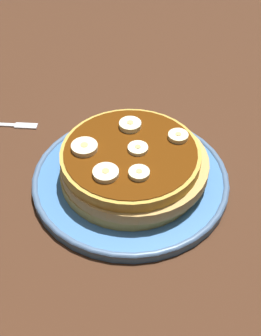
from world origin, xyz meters
TOP-DOWN VIEW (x-y plane):
  - ground_plane at (0.00, 0.00)cm, footprint 140.00×140.00cm
  - plate at (0.00, 0.00)cm, footprint 26.65×26.65cm
  - pancake_stack at (-0.23, -0.05)cm, footprint 19.74×19.60cm
  - banana_slice_0 at (-0.98, -0.19)cm, footprint 2.65×2.65cm
  - banana_slice_1 at (-6.72, -1.04)cm, footprint 2.69×2.69cm
  - banana_slice_2 at (-1.08, -4.76)cm, footprint 3.02×3.02cm
  - banana_slice_3 at (5.69, -1.69)cm, footprint 3.44×3.44cm
  - banana_slice_4 at (-0.40, 4.51)cm, footprint 2.62×2.62cm
  - banana_slice_5 at (3.95, 3.58)cm, footprint 3.23×3.23cm
  - fork at (16.71, -17.00)cm, footprint 12.69×4.87cm

SIDE VIEW (x-z plane):
  - ground_plane at x=0.00cm, z-range -3.00..0.00cm
  - fork at x=16.71cm, z-range 0.00..0.50cm
  - plate at x=0.00cm, z-range 0.06..1.54cm
  - pancake_stack at x=-0.23cm, z-range 1.20..5.96cm
  - banana_slice_0 at x=-0.98cm, z-range 5.80..6.51cm
  - banana_slice_4 at x=-0.40cm, z-range 5.80..6.63cm
  - banana_slice_1 at x=-6.72cm, z-range 5.80..6.67cm
  - banana_slice_5 at x=3.95cm, z-range 5.80..6.68cm
  - banana_slice_3 at x=5.69cm, z-range 5.80..6.73cm
  - banana_slice_2 at x=-1.08cm, z-range 5.80..6.77cm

